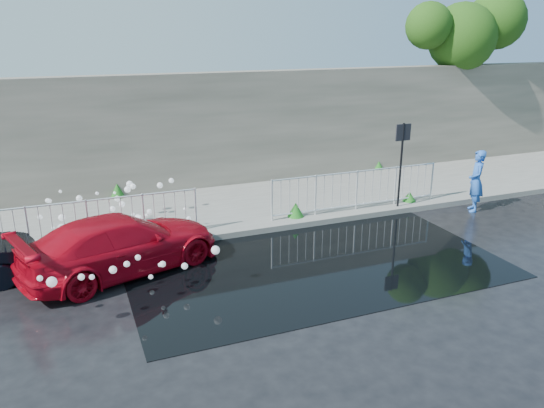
{
  "coord_description": "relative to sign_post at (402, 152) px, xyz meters",
  "views": [
    {
      "loc": [
        -4.28,
        -8.69,
        4.88
      ],
      "look_at": [
        0.06,
        2.22,
        1.0
      ],
      "focal_mm": 35.0,
      "sensor_mm": 36.0,
      "label": 1
    }
  ],
  "objects": [
    {
      "name": "sign_post",
      "position": [
        0.0,
        0.0,
        0.0
      ],
      "size": [
        0.45,
        0.06,
        2.5
      ],
      "color": "black",
      "rests_on": "ground"
    },
    {
      "name": "retaining_wall",
      "position": [
        -4.2,
        4.1,
        0.18
      ],
      "size": [
        30.0,
        0.6,
        3.5
      ],
      "primitive_type": "cube",
      "color": "#524F45",
      "rests_on": "pavement"
    },
    {
      "name": "pavement",
      "position": [
        -4.2,
        1.9,
        -1.65
      ],
      "size": [
        30.0,
        4.0,
        0.15
      ],
      "primitive_type": "cube",
      "color": "slate",
      "rests_on": "ground"
    },
    {
      "name": "person",
      "position": [
        2.04,
        -0.71,
        -0.85
      ],
      "size": [
        0.68,
        0.76,
        1.74
      ],
      "primitive_type": "imported",
      "rotation": [
        0.0,
        0.0,
        -2.1
      ],
      "color": "blue",
      "rests_on": "ground"
    },
    {
      "name": "puddle",
      "position": [
        -3.7,
        -2.1,
        -1.72
      ],
      "size": [
        8.0,
        5.0,
        0.01
      ],
      "primitive_type": "cube",
      "color": "black",
      "rests_on": "ground"
    },
    {
      "name": "railing_right",
      "position": [
        -1.2,
        0.25,
        -0.99
      ],
      "size": [
        5.05,
        0.05,
        1.1
      ],
      "color": "silver",
      "rests_on": "pavement"
    },
    {
      "name": "tree",
      "position": [
        5.58,
        4.32,
        3.09
      ],
      "size": [
        4.88,
        2.46,
        6.26
      ],
      "color": "#332114",
      "rests_on": "ground"
    },
    {
      "name": "water_spray",
      "position": [
        -7.65,
        0.12,
        -1.01
      ],
      "size": [
        3.61,
        5.61,
        0.97
      ],
      "color": "white",
      "rests_on": "ground"
    },
    {
      "name": "curb",
      "position": [
        -4.2,
        -0.1,
        -1.64
      ],
      "size": [
        30.0,
        0.25,
        0.16
      ],
      "primitive_type": "cube",
      "color": "slate",
      "rests_on": "ground"
    },
    {
      "name": "railing_left",
      "position": [
        -8.2,
        0.25,
        -0.99
      ],
      "size": [
        5.05,
        0.05,
        1.1
      ],
      "color": "silver",
      "rests_on": "pavement"
    },
    {
      "name": "weeds",
      "position": [
        -4.78,
        1.44,
        -1.39
      ],
      "size": [
        12.17,
        3.93,
        0.42
      ],
      "color": "#165519",
      "rests_on": "pavement"
    },
    {
      "name": "ground",
      "position": [
        -4.2,
        -3.1,
        -1.72
      ],
      "size": [
        90.0,
        90.0,
        0.0
      ],
      "primitive_type": "plane",
      "color": "black",
      "rests_on": "ground"
    },
    {
      "name": "red_car",
      "position": [
        -7.62,
        -1.1,
        -1.11
      ],
      "size": [
        4.52,
        2.98,
        1.22
      ],
      "primitive_type": "imported",
      "rotation": [
        0.0,
        0.0,
        1.9
      ],
      "color": "#A30615",
      "rests_on": "ground"
    }
  ]
}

